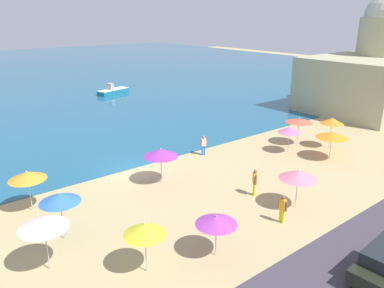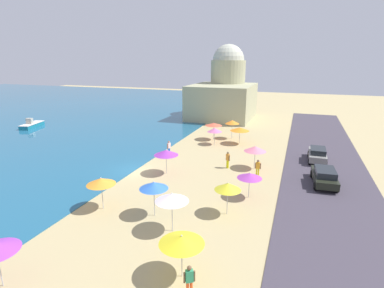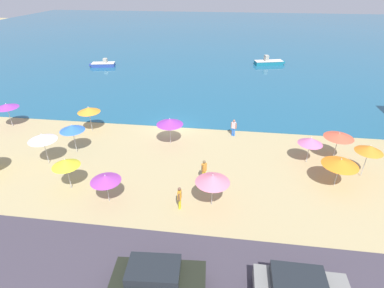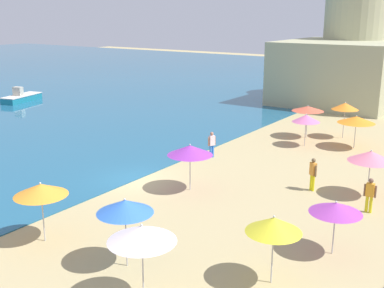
{
  "view_description": "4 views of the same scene",
  "coord_description": "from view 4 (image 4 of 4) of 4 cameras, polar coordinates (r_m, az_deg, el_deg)",
  "views": [
    {
      "loc": [
        -12.37,
        -22.96,
        10.9
      ],
      "look_at": [
        3.73,
        -2.51,
        1.85
      ],
      "focal_mm": 35.0,
      "sensor_mm": 36.0,
      "label": 1
    },
    {
      "loc": [
        -24.47,
        -14.92,
        10.81
      ],
      "look_at": [
        7.47,
        -3.42,
        1.14
      ],
      "focal_mm": 28.0,
      "sensor_mm": 36.0,
      "label": 2
    },
    {
      "loc": [
        5.52,
        -26.55,
        13.27
      ],
      "look_at": [
        2.59,
        -4.69,
        0.85
      ],
      "focal_mm": 28.0,
      "sensor_mm": 36.0,
      "label": 3
    },
    {
      "loc": [
        -18.88,
        -16.83,
        8.9
      ],
      "look_at": [
        5.38,
        -0.01,
        0.87
      ],
      "focal_mm": 45.0,
      "sensor_mm": 36.0,
      "label": 4
    }
  ],
  "objects": [
    {
      "name": "beach_umbrella_6",
      "position": [
        25.26,
        20.45,
        -1.37
      ],
      "size": [
        2.22,
        2.22,
        2.44
      ],
      "color": "#B2B2B7",
      "rests_on": "ground_plane"
    },
    {
      "name": "beach_umbrella_5",
      "position": [
        17.26,
        -7.96,
        -7.34
      ],
      "size": [
        2.04,
        2.04,
        2.63
      ],
      "color": "#B2B2B7",
      "rests_on": "ground_plane"
    },
    {
      "name": "beach_umbrella_4",
      "position": [
        36.78,
        17.7,
        4.29
      ],
      "size": [
        1.94,
        1.94,
        2.7
      ],
      "color": "#B2B2B7",
      "rests_on": "ground_plane"
    },
    {
      "name": "beach_umbrella_2",
      "position": [
        19.9,
        -17.49,
        -5.18
      ],
      "size": [
        2.13,
        2.13,
        2.52
      ],
      "color": "#B2B2B7",
      "rests_on": "ground_plane"
    },
    {
      "name": "bather_2",
      "position": [
        25.59,
        14.13,
        -3.29
      ],
      "size": [
        0.39,
        0.48,
        1.75
      ],
      "color": "yellow",
      "rests_on": "ground_plane"
    },
    {
      "name": "beach_umbrella_10",
      "position": [
        36.21,
        13.57,
        4.1
      ],
      "size": [
        2.32,
        2.32,
        2.43
      ],
      "color": "#B2B2B7",
      "rests_on": "ground_plane"
    },
    {
      "name": "beach_umbrella_9",
      "position": [
        16.35,
        9.66,
        -9.41
      ],
      "size": [
        1.91,
        1.91,
        2.48
      ],
      "color": "#B2B2B7",
      "rests_on": "ground_plane"
    },
    {
      "name": "beach_umbrella_1",
      "position": [
        33.86,
        13.37,
        2.97
      ],
      "size": [
        1.91,
        1.91,
        2.28
      ],
      "color": "#B2B2B7",
      "rests_on": "ground_plane"
    },
    {
      "name": "ground_plane",
      "position": [
        26.82,
        -6.6,
        -4.27
      ],
      "size": [
        160.0,
        160.0,
        0.0
      ],
      "primitive_type": "plane",
      "color": "tan"
    },
    {
      "name": "skiff_nearshore",
      "position": [
        53.21,
        -19.53,
        5.23
      ],
      "size": [
        5.26,
        2.79,
        1.58
      ],
      "color": "#19758A",
      "rests_on": "sea"
    },
    {
      "name": "bather_0",
      "position": [
        23.59,
        20.33,
        -5.52
      ],
      "size": [
        0.23,
        0.57,
        1.66
      ],
      "color": "yellow",
      "rests_on": "ground_plane"
    },
    {
      "name": "beach_umbrella_3",
      "position": [
        18.9,
        16.67,
        -7.25
      ],
      "size": [
        1.99,
        1.99,
        2.16
      ],
      "color": "#B2B2B7",
      "rests_on": "ground_plane"
    },
    {
      "name": "bather_3",
      "position": [
        30.55,
        2.35,
        0.1
      ],
      "size": [
        0.53,
        0.34,
        1.67
      ],
      "color": "blue",
      "rests_on": "ground_plane"
    },
    {
      "name": "beach_umbrella_8",
      "position": [
        34.22,
        18.9,
        2.75
      ],
      "size": [
        2.48,
        2.48,
        2.29
      ],
      "color": "#B2B2B7",
      "rests_on": "ground_plane"
    },
    {
      "name": "harbor_fortress",
      "position": [
        53.39,
        17.96,
        10.08
      ],
      "size": [
        13.67,
        11.07,
        13.57
      ],
      "color": "tan",
      "rests_on": "ground_plane"
    },
    {
      "name": "beach_umbrella_0",
      "position": [
        15.05,
        -5.97,
        -10.51
      ],
      "size": [
        2.17,
        2.17,
        2.71
      ],
      "color": "#B2B2B7",
      "rests_on": "ground_plane"
    },
    {
      "name": "beach_umbrella_11",
      "position": [
        24.54,
        -0.23,
        -0.73
      ],
      "size": [
        2.35,
        2.35,
        2.49
      ],
      "color": "#B2B2B7",
      "rests_on": "ground_plane"
    }
  ]
}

